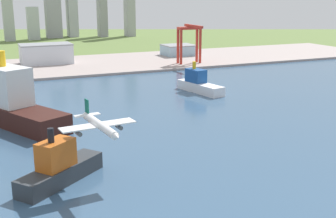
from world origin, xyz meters
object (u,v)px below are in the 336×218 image
port_crane_red (190,36)px  container_barge (59,167)px  airplane_landing (99,125)px  warehouse_main (46,54)px  ferry_boat (199,84)px  cargo_ship (12,104)px  warehouse_annex (179,50)px

port_crane_red → container_barge: bearing=-126.0°
airplane_landing → warehouse_main: (29.14, 334.98, -13.02)m
ferry_boat → container_barge: bearing=-135.2°
cargo_ship → container_barge: (9.87, -99.55, -5.64)m
ferry_boat → warehouse_main: bearing=115.8°
airplane_landing → port_crane_red: 323.10m
port_crane_red → warehouse_main: port_crane_red is taller
ferry_boat → warehouse_annex: size_ratio=1.27×
container_barge → warehouse_annex: (207.86, 328.07, 2.06)m
port_crane_red → cargo_ship: bearing=-141.0°
airplane_landing → cargo_ship: size_ratio=0.43×
warehouse_annex → port_crane_red: bearing=-104.8°
airplane_landing → cargo_ship: 113.19m
ferry_boat → container_barge: size_ratio=1.19×
container_barge → warehouse_annex: 388.38m
cargo_ship → warehouse_annex: cargo_ship is taller
ferry_boat → cargo_ship: cargo_ship is taller
container_barge → port_crane_red: 324.51m
port_crane_red → warehouse_main: size_ratio=0.77×
airplane_landing → ferry_boat: bearing=50.2°
warehouse_main → warehouse_annex: 163.53m
warehouse_main → container_barge: bearing=-97.8°
warehouse_annex → container_barge: bearing=-122.4°
container_barge → ferry_boat: bearing=44.8°
container_barge → airplane_landing: bearing=-33.1°
ferry_boat → container_barge: (-136.24, -135.36, 0.33)m
warehouse_annex → cargo_ship: bearing=-133.6°
ferry_boat → port_crane_red: bearing=66.8°
ferry_boat → warehouse_main: size_ratio=0.87×
airplane_landing → ferry_boat: size_ratio=0.74×
airplane_landing → warehouse_annex: bearing=60.3°
airplane_landing → ferry_boat: (120.97, 145.32, -19.67)m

